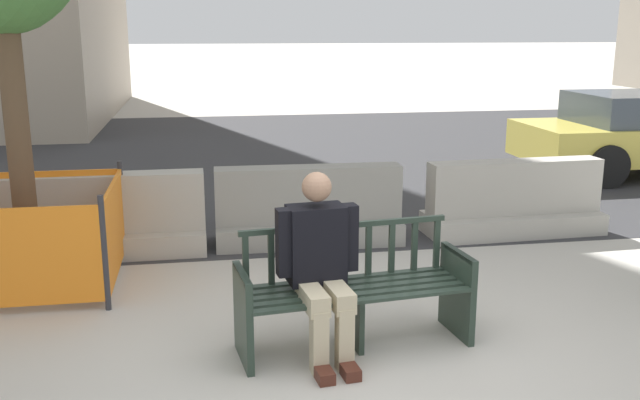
% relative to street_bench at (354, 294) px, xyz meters
% --- Properties ---
extents(ground_plane, '(200.00, 200.00, 0.00)m').
position_rel_street_bench_xyz_m(ground_plane, '(0.04, -0.56, -0.40)').
color(ground_plane, '#B7B2A8').
extents(street_asphalt, '(120.00, 12.00, 0.01)m').
position_rel_street_bench_xyz_m(street_asphalt, '(0.04, 8.14, -0.39)').
color(street_asphalt, '#333335').
rests_on(street_asphalt, ground).
extents(street_bench, '(1.74, 0.71, 0.88)m').
position_rel_street_bench_xyz_m(street_bench, '(0.00, 0.00, 0.00)').
color(street_bench, '#28382D').
rests_on(street_bench, ground).
extents(seated_person, '(0.59, 0.75, 1.31)m').
position_rel_street_bench_xyz_m(seated_person, '(-0.26, -0.09, 0.29)').
color(seated_person, black).
rests_on(seated_person, ground).
extents(jersey_barrier_centre, '(2.02, 0.74, 0.84)m').
position_rel_street_bench_xyz_m(jersey_barrier_centre, '(0.07, 2.62, -0.06)').
color(jersey_barrier_centre, gray).
rests_on(jersey_barrier_centre, ground).
extents(jersey_barrier_left, '(2.01, 0.70, 0.84)m').
position_rel_street_bench_xyz_m(jersey_barrier_left, '(-2.03, 2.57, -0.06)').
color(jersey_barrier_left, '#ADA89E').
rests_on(jersey_barrier_left, ground).
extents(jersey_barrier_right, '(2.03, 0.76, 0.84)m').
position_rel_street_bench_xyz_m(jersey_barrier_right, '(2.41, 2.58, -0.06)').
color(jersey_barrier_right, '#ADA89E').
rests_on(jersey_barrier_right, ground).
extents(construction_fence, '(1.57, 1.57, 0.98)m').
position_rel_street_bench_xyz_m(construction_fence, '(-2.62, 1.76, 0.09)').
color(construction_fence, '#2D2D33').
rests_on(construction_fence, ground).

